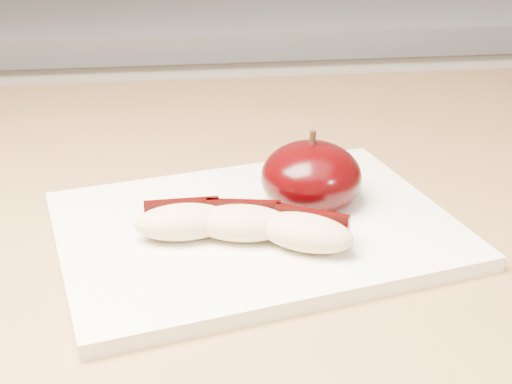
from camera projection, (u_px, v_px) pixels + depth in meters
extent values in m
cube|color=silver|center=(247.00, 239.00, 1.45)|extent=(2.40, 0.60, 0.90)
cube|color=slate|center=(245.00, 4.00, 1.24)|extent=(2.40, 0.62, 0.04)
cube|color=#A67648|center=(330.00, 200.00, 0.63)|extent=(1.64, 0.64, 0.04)
cube|color=white|center=(256.00, 229.00, 0.53)|extent=(0.32, 0.27, 0.01)
ellipsoid|color=black|center=(311.00, 177.00, 0.55)|extent=(0.09, 0.09, 0.06)
cylinder|color=black|center=(313.00, 138.00, 0.54)|extent=(0.00, 0.00, 0.01)
ellipsoid|color=#CDB582|center=(183.00, 222.00, 0.50)|extent=(0.07, 0.04, 0.02)
cube|color=black|center=(182.00, 214.00, 0.52)|extent=(0.05, 0.01, 0.02)
ellipsoid|color=#CDB582|center=(242.00, 223.00, 0.50)|extent=(0.07, 0.05, 0.02)
cube|color=black|center=(243.00, 215.00, 0.51)|extent=(0.05, 0.02, 0.02)
ellipsoid|color=#CDB582|center=(305.00, 232.00, 0.49)|extent=(0.08, 0.06, 0.02)
cube|color=black|center=(312.00, 225.00, 0.50)|extent=(0.05, 0.03, 0.02)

